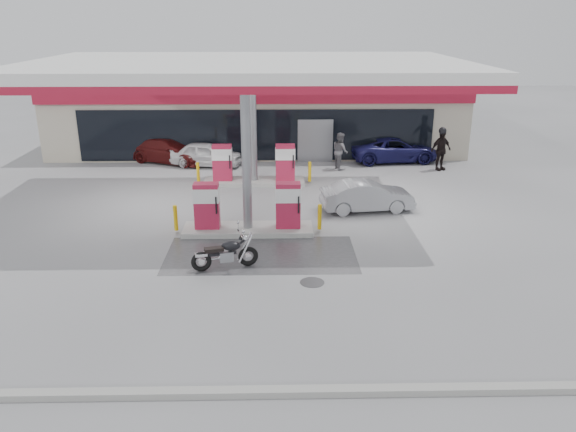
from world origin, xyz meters
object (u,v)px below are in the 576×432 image
attendant (340,151)px  parked_car_left (169,150)px  pump_island_near (248,213)px  sedan_white (206,154)px  parked_car_right (395,149)px  pump_island_far (254,168)px  parked_motorcycle (226,254)px  biker_walking (441,150)px  hatchback_silver (367,196)px

attendant → parked_car_left: attendant is taller
pump_island_near → sedan_white: pump_island_near is taller
attendant → parked_car_right: 3.35m
pump_island_far → parked_car_right: pump_island_far is taller
pump_island_near → parked_motorcycle: bearing=-99.7°
pump_island_near → pump_island_far: bearing=90.0°
sedan_white → parked_car_right: bearing=-75.7°
parked_motorcycle → pump_island_far: bearing=71.9°
pump_island_far → attendant: (4.14, 2.51, 0.19)m
parked_car_right → pump_island_near: bearing=139.0°
pump_island_near → parked_car_left: 10.97m
pump_island_near → biker_walking: size_ratio=2.59×
pump_island_near → hatchback_silver: pump_island_near is taller
pump_island_near → parked_car_left: (-4.50, 10.00, -0.08)m
parked_motorcycle → hatchback_silver: bearing=31.1°
parked_car_left → pump_island_far: bearing=-107.7°
sedan_white → pump_island_far: bearing=-132.5°
pump_island_near → hatchback_silver: bearing=26.1°
pump_island_far → parked_car_right: 8.17m
pump_island_near → parked_car_right: 12.28m
pump_island_near → hatchback_silver: size_ratio=1.44×
parked_car_right → biker_walking: size_ratio=2.29×
parked_motorcycle → parked_car_left: (-3.99, 12.98, 0.17)m
parked_motorcycle → sedan_white: sedan_white is taller
parked_motorcycle → parked_car_left: bearing=92.3°
hatchback_silver → pump_island_far: bearing=42.6°
biker_walking → parked_car_right: bearing=111.4°
sedan_white → attendant: attendant is taller
pump_island_far → sedan_white: pump_island_far is taller
pump_island_near → pump_island_far: 6.00m
sedan_white → hatchback_silver: size_ratio=1.00×
parked_car_right → pump_island_far: bearing=113.8°
pump_island_far → parked_car_left: (-4.50, 4.00, -0.08)m
attendant → parked_car_right: size_ratio=0.40×
pump_island_near → attendant: bearing=64.0°
hatchback_silver → parked_car_left: (-9.00, 7.80, 0.04)m
attendant → hatchback_silver: 6.33m
attendant → parked_car_right: (2.99, 1.49, -0.27)m
pump_island_far → hatchback_silver: size_ratio=1.44×
parked_motorcycle → hatchback_silver: (5.01, 5.18, 0.12)m
attendant → parked_motorcycle: bearing=141.2°
sedan_white → biker_walking: size_ratio=1.80×
attendant → biker_walking: size_ratio=0.91×
pump_island_far → parked_motorcycle: 9.00m
hatchback_silver → parked_car_left: size_ratio=0.82×
hatchback_silver → biker_walking: (4.50, 6.00, 0.41)m
biker_walking → parked_motorcycle: bearing=-155.2°
parked_car_right → biker_walking: bearing=-139.4°
attendant → parked_car_left: (-8.64, 1.49, -0.27)m
parked_car_left → parked_car_right: 11.63m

